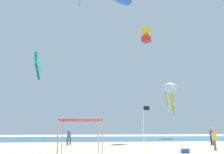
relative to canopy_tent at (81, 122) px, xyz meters
The scene contains 11 objects.
ground 4.80m from the canopy_tent, 26.22° to the left, with size 110.00×110.00×0.10m, color beige.
ocean_strip 28.30m from the canopy_tent, 82.27° to the left, with size 110.00×21.76×0.03m, color #28608C.
canopy_tent is the anchor object (origin of this frame).
person_near_tent 17.53m from the canopy_tent, 33.00° to the left, with size 0.44×0.49×1.86m.
person_leftmost 12.27m from the canopy_tent, 17.39° to the left, with size 0.40×0.44×1.68m.
person_central 11.14m from the canopy_tent, 96.93° to the left, with size 0.46×0.41×1.74m.
banner_flag 6.77m from the canopy_tent, 36.13° to the left, with size 0.61×0.06×3.73m.
cooler_box 8.11m from the canopy_tent, ahead, with size 0.57×0.37×0.35m.
kite_parafoil_teal 21.16m from the canopy_tent, 109.89° to the left, with size 0.68×5.30×3.20m.
kite_box_yellow 30.54m from the canopy_tent, 64.22° to the left, with size 1.81×1.81×2.71m.
kite_octopus_white 35.11m from the canopy_tent, 59.15° to the left, with size 3.51×3.51×6.54m.
Camera 1 is at (-3.69, -18.65, 1.78)m, focal length 38.49 mm.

